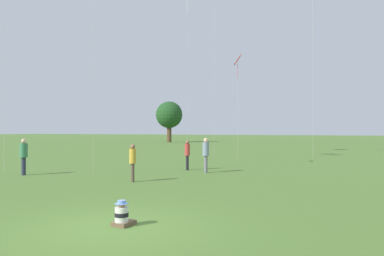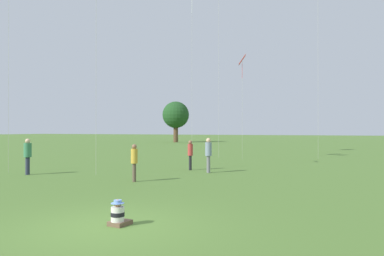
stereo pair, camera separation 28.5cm
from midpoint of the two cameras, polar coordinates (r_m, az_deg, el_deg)
name	(u,v)px [view 2 (the right image)]	position (r m, az deg, el deg)	size (l,w,h in m)	color
ground_plane	(105,227)	(8.93, -12.20, -14.54)	(300.00, 300.00, 0.00)	#4C702D
seated_toddler	(118,215)	(8.94, -10.25, -12.90)	(0.44, 0.52, 0.60)	brown
person_standing_0	(28,153)	(19.98, -23.39, -3.55)	(0.51, 0.51, 1.76)	#282D42
person_standing_1	(134,159)	(16.05, -8.29, -4.68)	(0.36, 0.36, 1.59)	brown
person_standing_2	(208,152)	(19.17, 2.94, -3.65)	(0.36, 0.36, 1.78)	slate
person_standing_3	(190,152)	(20.41, 0.14, -3.67)	(0.31, 0.31, 1.62)	black
kite_5	(242,63)	(29.07, 7.94, 9.80)	(0.75, 0.97, 7.88)	red
distant_tree_0	(176,115)	(66.22, -2.37, 1.97)	(4.71, 4.71, 7.22)	brown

